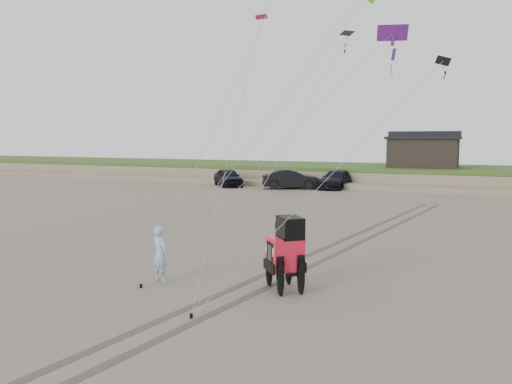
# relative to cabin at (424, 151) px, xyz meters

# --- Properties ---
(ground) EXTENTS (160.00, 160.00, 0.00)m
(ground) POSITION_rel_cabin_xyz_m (-2.00, -37.00, -3.24)
(ground) COLOR #6B6054
(ground) RESTS_ON ground
(dune_ridge) EXTENTS (160.00, 14.25, 1.73)m
(dune_ridge) POSITION_rel_cabin_xyz_m (-2.00, 0.50, -2.42)
(dune_ridge) COLOR #7A6B54
(dune_ridge) RESTS_ON ground
(cabin) EXTENTS (6.40, 5.40, 3.35)m
(cabin) POSITION_rel_cabin_xyz_m (0.00, 0.00, 0.00)
(cabin) COLOR black
(cabin) RESTS_ON dune_ridge
(truck_a) EXTENTS (4.67, 4.87, 1.64)m
(truck_a) POSITION_rel_cabin_xyz_m (-16.38, -8.05, -2.42)
(truck_a) COLOR black
(truck_a) RESTS_ON ground
(truck_b) EXTENTS (5.39, 3.77, 1.69)m
(truck_b) POSITION_rel_cabin_xyz_m (-10.15, -8.06, -2.39)
(truck_b) COLOR black
(truck_b) RESTS_ON ground
(truck_c) EXTENTS (2.58, 5.58, 1.58)m
(truck_c) POSITION_rel_cabin_xyz_m (-6.64, -6.07, -2.45)
(truck_c) COLOR black
(truck_c) RESTS_ON ground
(jeep) EXTENTS (4.76, 4.50, 1.71)m
(jeep) POSITION_rel_cabin_xyz_m (-0.00, -35.81, -2.38)
(jeep) COLOR red
(jeep) RESTS_ON ground
(man) EXTENTS (0.72, 0.58, 1.73)m
(man) POSITION_rel_cabin_xyz_m (-3.79, -36.55, -2.37)
(man) COLOR #96ADE8
(man) RESTS_ON ground
(kite_flock) EXTENTS (8.30, 8.56, 7.23)m
(kite_flock) POSITION_rel_cabin_xyz_m (0.82, -28.31, 6.38)
(kite_flock) COLOR #691B95
(kite_flock) RESTS_ON ground
(stake_main) EXTENTS (0.08, 0.08, 0.12)m
(stake_main) POSITION_rel_cabin_xyz_m (-3.92, -37.36, -3.18)
(stake_main) COLOR black
(stake_main) RESTS_ON ground
(stake_aux) EXTENTS (0.08, 0.08, 0.12)m
(stake_aux) POSITION_rel_cabin_xyz_m (-1.25, -38.89, -3.18)
(stake_aux) COLOR black
(stake_aux) RESTS_ON ground
(tire_tracks) EXTENTS (5.22, 29.74, 0.01)m
(tire_tracks) POSITION_rel_cabin_xyz_m (0.00, -29.00, -3.23)
(tire_tracks) COLOR #4C443D
(tire_tracks) RESTS_ON ground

